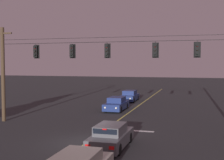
{
  "coord_description": "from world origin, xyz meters",
  "views": [
    {
      "loc": [
        6.55,
        -17.22,
        4.92
      ],
      "look_at": [
        0.0,
        5.83,
        3.59
      ],
      "focal_mm": 48.47,
      "sensor_mm": 36.0,
      "label": 1
    }
  ],
  "objects_px": {
    "traffic_light_centre": "(107,51)",
    "car_oncoming_lead": "(116,104)",
    "traffic_light_right_inner": "(155,50)",
    "traffic_light_left_inner": "(72,51)",
    "car_waiting_near_lane": "(111,137)",
    "car_oncoming_trailing": "(130,96)",
    "traffic_light_leftmost": "(36,52)",
    "traffic_light_rightmost": "(197,50)"
  },
  "relations": [
    {
      "from": "car_oncoming_lead",
      "to": "traffic_light_rightmost",
      "type": "bearing_deg",
      "value": -45.73
    },
    {
      "from": "car_oncoming_trailing",
      "to": "traffic_light_centre",
      "type": "bearing_deg",
      "value": -83.57
    },
    {
      "from": "traffic_light_left_inner",
      "to": "car_waiting_near_lane",
      "type": "xyz_separation_m",
      "value": [
        4.72,
        -5.32,
        -5.23
      ]
    },
    {
      "from": "traffic_light_centre",
      "to": "traffic_light_leftmost",
      "type": "bearing_deg",
      "value": 180.0
    },
    {
      "from": "traffic_light_leftmost",
      "to": "traffic_light_centre",
      "type": "distance_m",
      "value": 6.06
    },
    {
      "from": "traffic_light_leftmost",
      "to": "traffic_light_left_inner",
      "type": "distance_m",
      "value": 3.19
    },
    {
      "from": "traffic_light_leftmost",
      "to": "traffic_light_rightmost",
      "type": "bearing_deg",
      "value": 0.0
    },
    {
      "from": "traffic_light_leftmost",
      "to": "traffic_light_rightmost",
      "type": "height_order",
      "value": "same"
    },
    {
      "from": "traffic_light_left_inner",
      "to": "car_oncoming_lead",
      "type": "bearing_deg",
      "value": 80.47
    },
    {
      "from": "traffic_light_left_inner",
      "to": "car_oncoming_lead",
      "type": "xyz_separation_m",
      "value": [
        1.39,
        8.29,
        -5.23
      ]
    },
    {
      "from": "car_waiting_near_lane",
      "to": "traffic_light_leftmost",
      "type": "bearing_deg",
      "value": 146.06
    },
    {
      "from": "traffic_light_rightmost",
      "to": "car_waiting_near_lane",
      "type": "relative_size",
      "value": 0.28
    },
    {
      "from": "traffic_light_centre",
      "to": "car_oncoming_trailing",
      "type": "xyz_separation_m",
      "value": [
        -1.83,
        16.26,
        -5.23
      ]
    },
    {
      "from": "traffic_light_centre",
      "to": "traffic_light_left_inner",
      "type": "bearing_deg",
      "value": 180.0
    },
    {
      "from": "traffic_light_left_inner",
      "to": "car_oncoming_lead",
      "type": "height_order",
      "value": "traffic_light_left_inner"
    },
    {
      "from": "traffic_light_centre",
      "to": "car_oncoming_lead",
      "type": "height_order",
      "value": "traffic_light_centre"
    },
    {
      "from": "traffic_light_leftmost",
      "to": "traffic_light_rightmost",
      "type": "xyz_separation_m",
      "value": [
        12.66,
        0.0,
        0.0
      ]
    },
    {
      "from": "car_waiting_near_lane",
      "to": "car_oncoming_lead",
      "type": "distance_m",
      "value": 14.01
    },
    {
      "from": "traffic_light_right_inner",
      "to": "car_waiting_near_lane",
      "type": "xyz_separation_m",
      "value": [
        -1.82,
        -5.32,
        -5.23
      ]
    },
    {
      "from": "traffic_light_centre",
      "to": "traffic_light_right_inner",
      "type": "height_order",
      "value": "same"
    },
    {
      "from": "traffic_light_centre",
      "to": "car_waiting_near_lane",
      "type": "height_order",
      "value": "traffic_light_centre"
    },
    {
      "from": "traffic_light_left_inner",
      "to": "traffic_light_rightmost",
      "type": "distance_m",
      "value": 9.48
    },
    {
      "from": "car_waiting_near_lane",
      "to": "car_oncoming_trailing",
      "type": "distance_m",
      "value": 21.89
    },
    {
      "from": "traffic_light_leftmost",
      "to": "car_oncoming_trailing",
      "type": "relative_size",
      "value": 0.28
    },
    {
      "from": "traffic_light_left_inner",
      "to": "traffic_light_right_inner",
      "type": "xyz_separation_m",
      "value": [
        6.54,
        0.0,
        0.0
      ]
    },
    {
      "from": "car_oncoming_trailing",
      "to": "car_waiting_near_lane",
      "type": "bearing_deg",
      "value": -80.32
    },
    {
      "from": "traffic_light_leftmost",
      "to": "car_waiting_near_lane",
      "type": "height_order",
      "value": "traffic_light_leftmost"
    },
    {
      "from": "car_waiting_near_lane",
      "to": "car_oncoming_trailing",
      "type": "relative_size",
      "value": 0.98
    },
    {
      "from": "traffic_light_left_inner",
      "to": "car_waiting_near_lane",
      "type": "height_order",
      "value": "traffic_light_left_inner"
    },
    {
      "from": "traffic_light_rightmost",
      "to": "car_waiting_near_lane",
      "type": "height_order",
      "value": "traffic_light_rightmost"
    },
    {
      "from": "car_waiting_near_lane",
      "to": "car_oncoming_trailing",
      "type": "xyz_separation_m",
      "value": [
        -3.68,
        21.58,
        -0.0
      ]
    },
    {
      "from": "traffic_light_right_inner",
      "to": "traffic_light_rightmost",
      "type": "height_order",
      "value": "same"
    },
    {
      "from": "traffic_light_left_inner",
      "to": "traffic_light_right_inner",
      "type": "relative_size",
      "value": 1.0
    },
    {
      "from": "car_oncoming_lead",
      "to": "car_oncoming_trailing",
      "type": "height_order",
      "value": "same"
    },
    {
      "from": "car_waiting_near_lane",
      "to": "traffic_light_centre",
      "type": "bearing_deg",
      "value": 109.15
    },
    {
      "from": "traffic_light_right_inner",
      "to": "car_oncoming_trailing",
      "type": "xyz_separation_m",
      "value": [
        -5.5,
        16.26,
        -5.23
      ]
    },
    {
      "from": "traffic_light_left_inner",
      "to": "traffic_light_centre",
      "type": "xyz_separation_m",
      "value": [
        2.87,
        0.0,
        0.0
      ]
    },
    {
      "from": "traffic_light_rightmost",
      "to": "car_oncoming_lead",
      "type": "relative_size",
      "value": 0.28
    },
    {
      "from": "traffic_light_rightmost",
      "to": "car_oncoming_lead",
      "type": "height_order",
      "value": "traffic_light_rightmost"
    },
    {
      "from": "traffic_light_rightmost",
      "to": "car_oncoming_trailing",
      "type": "height_order",
      "value": "traffic_light_rightmost"
    },
    {
      "from": "car_waiting_near_lane",
      "to": "car_oncoming_lead",
      "type": "height_order",
      "value": "same"
    },
    {
      "from": "traffic_light_centre",
      "to": "traffic_light_right_inner",
      "type": "relative_size",
      "value": 1.0
    }
  ]
}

